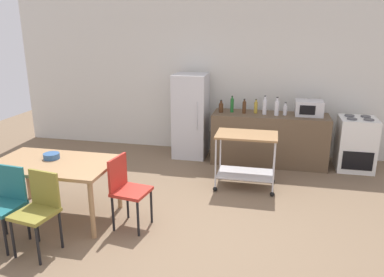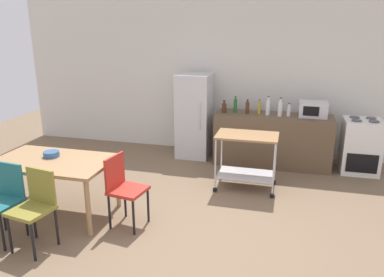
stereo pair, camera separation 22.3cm
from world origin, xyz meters
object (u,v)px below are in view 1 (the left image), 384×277
(bottle_sesame_oil, at_px, (232,105))
(bottle_sparkling_water, at_px, (277,108))
(chair_red, at_px, (127,187))
(microwave, at_px, (309,108))
(bottle_hot_sauce, at_px, (265,107))
(bottle_soda, at_px, (244,107))
(chair_olive, at_px, (39,207))
(bottle_vinegar, at_px, (221,107))
(fruit_bowl, at_px, (51,156))
(chair_teal, at_px, (5,200))
(kitchen_cart, at_px, (246,152))
(stove_oven, at_px, (356,144))
(refrigerator, at_px, (191,116))
(dining_table, at_px, (54,168))
(bottle_wine, at_px, (285,110))
(bottle_olive_oil, at_px, (256,107))

(bottle_sesame_oil, bearing_deg, bottle_sparkling_water, -6.86)
(chair_red, relative_size, microwave, 1.93)
(chair_red, height_order, bottle_sesame_oil, bottle_sesame_oil)
(bottle_hot_sauce, bearing_deg, bottle_soda, 177.83)
(chair_olive, distance_m, bottle_vinegar, 3.66)
(bottle_soda, relative_size, fruit_bowl, 1.26)
(bottle_soda, bearing_deg, microwave, 3.13)
(bottle_sesame_oil, bearing_deg, chair_teal, -123.08)
(chair_red, height_order, kitchen_cart, chair_red)
(bottle_soda, bearing_deg, bottle_sesame_oil, 169.01)
(stove_oven, distance_m, refrigerator, 2.92)
(dining_table, xyz_separation_m, bottle_sesame_oil, (1.94, 2.62, 0.36))
(kitchen_cart, bearing_deg, bottle_wine, 63.90)
(chair_teal, relative_size, chair_red, 1.00)
(dining_table, relative_size, chair_red, 1.69)
(kitchen_cart, distance_m, bottle_olive_oil, 1.28)
(bottle_sesame_oil, relative_size, bottle_hot_sauce, 0.89)
(bottle_wine, height_order, microwave, microwave)
(kitchen_cart, relative_size, bottle_wine, 4.05)
(bottle_wine, bearing_deg, chair_red, -125.59)
(dining_table, height_order, bottle_vinegar, bottle_vinegar)
(refrigerator, xyz_separation_m, fruit_bowl, (-1.25, -2.60, 0.01))
(chair_teal, distance_m, bottle_sparkling_water, 4.36)
(bottle_sesame_oil, xyz_separation_m, microwave, (1.32, 0.02, 0.00))
(bottle_hot_sauce, bearing_deg, bottle_wine, 2.54)
(refrigerator, bearing_deg, bottle_sparkling_water, -6.16)
(chair_teal, xyz_separation_m, bottle_vinegar, (1.95, 3.24, 0.47))
(bottle_vinegar, distance_m, bottle_sesame_oil, 0.20)
(microwave, bearing_deg, kitchen_cart, -128.51)
(stove_oven, distance_m, bottle_vinegar, 2.38)
(bottle_wine, bearing_deg, kitchen_cart, -116.10)
(dining_table, bearing_deg, refrigerator, 66.61)
(chair_olive, height_order, bottle_soda, bottle_soda)
(bottle_vinegar, height_order, bottle_olive_oil, bottle_olive_oil)
(bottle_olive_oil, distance_m, bottle_wine, 0.51)
(bottle_sparkling_water, bearing_deg, chair_red, -124.00)
(bottle_sesame_oil, relative_size, microwave, 0.64)
(chair_red, xyz_separation_m, bottle_sparkling_water, (1.73, 2.57, 0.52))
(bottle_soda, distance_m, bottle_hot_sauce, 0.35)
(refrigerator, distance_m, bottle_vinegar, 0.63)
(chair_red, height_order, bottle_wine, bottle_wine)
(bottle_sesame_oil, xyz_separation_m, bottle_soda, (0.22, -0.04, -0.02))
(dining_table, relative_size, kitchen_cart, 1.65)
(refrigerator, distance_m, bottle_sparkling_water, 1.58)
(bottle_sparkling_water, bearing_deg, bottle_olive_oil, 164.16)
(stove_oven, height_order, bottle_hot_sauce, bottle_hot_sauce)
(chair_red, distance_m, bottle_sparkling_water, 3.14)
(chair_teal, height_order, bottle_wine, bottle_wine)
(chair_teal, xyz_separation_m, bottle_sparkling_water, (2.92, 3.20, 0.52))
(refrigerator, distance_m, bottle_sesame_oil, 0.81)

